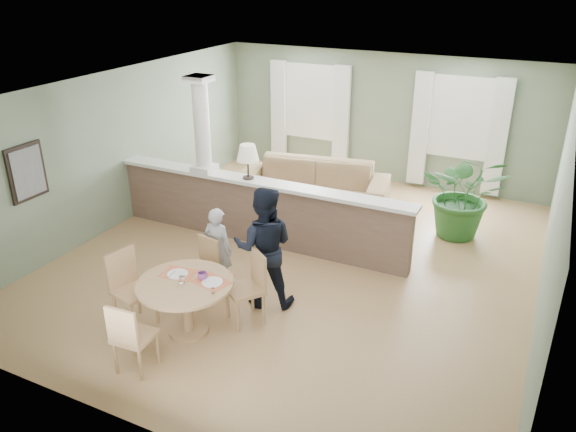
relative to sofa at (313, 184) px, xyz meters
The scene contains 12 objects.
ground 2.23m from the sofa, 70.99° to the right, with size 8.00×8.00×0.00m, color tan.
room_shell 2.12m from the sofa, 64.64° to the right, with size 7.02×8.02×2.71m.
pony_wall 1.91m from the sofa, 98.26° to the right, with size 5.32×0.38×2.70m.
sofa is the anchor object (origin of this frame).
houseplant 2.87m from the sofa, ahead, with size 1.38×1.20×1.54m, color #265C24.
dining_table 4.52m from the sofa, 86.77° to the right, with size 1.20×1.20×0.82m.
chair_far_boy 3.67m from the sofa, 90.78° to the right, with size 0.46×0.46×0.86m.
chair_far_man 4.01m from the sofa, 78.03° to the right, with size 0.62×0.62×0.98m.
chair_near 5.43m from the sofa, 88.55° to the right, with size 0.44×0.44×0.92m.
chair_side 4.68m from the sofa, 96.50° to the right, with size 0.55×0.55×1.01m.
child_person 3.40m from the sofa, 89.71° to the right, with size 0.45×0.30×1.24m, color #9C9CA1.
man_person 3.59m from the sofa, 77.03° to the right, with size 0.83×0.65×1.71m, color black.
Camera 1 is at (3.27, -7.24, 4.30)m, focal length 35.00 mm.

